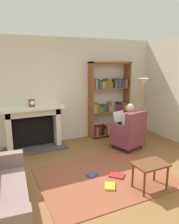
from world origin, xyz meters
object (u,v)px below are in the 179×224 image
object	(u,v)px
fireplace	(33,126)
bookshelf	(109,102)
armchair_reading	(130,133)
seated_reader	(126,124)
side_table	(150,167)
mantel_clock	(32,103)
floor_lamp	(142,88)

from	to	relation	value
fireplace	bookshelf	xyz separation A→B (m)	(2.16, 0.03, 0.40)
armchair_reading	bookshelf	bearing A→B (deg)	-110.38
seated_reader	fireplace	bearing A→B (deg)	-42.21
side_table	mantel_clock	bearing A→B (deg)	119.27
fireplace	armchair_reading	xyz separation A→B (m)	(2.09, -1.09, -0.14)
floor_lamp	bookshelf	bearing A→B (deg)	128.02
seated_reader	floor_lamp	world-z (taller)	floor_lamp
armchair_reading	floor_lamp	distance (m)	1.25
bookshelf	armchair_reading	xyz separation A→B (m)	(-0.07, -1.12, -0.55)
seated_reader	side_table	distance (m)	1.81
bookshelf	floor_lamp	bearing A→B (deg)	-51.98
floor_lamp	fireplace	bearing A→B (deg)	165.98
fireplace	side_table	world-z (taller)	fireplace
armchair_reading	side_table	size ratio (longest dim) A/B	1.73
bookshelf	seated_reader	distance (m)	1.07
fireplace	side_table	xyz separation A→B (m)	(1.41, -2.64, -0.18)
armchair_reading	seated_reader	bearing A→B (deg)	-90.00
fireplace	side_table	distance (m)	3.00
floor_lamp	side_table	bearing A→B (deg)	-123.59
bookshelf	floor_lamp	size ratio (longest dim) A/B	1.24
mantel_clock	armchair_reading	bearing A→B (deg)	-25.06
bookshelf	side_table	bearing A→B (deg)	-105.64
bookshelf	seated_reader	size ratio (longest dim) A/B	1.84
fireplace	seated_reader	distance (m)	2.27
bookshelf	armchair_reading	size ratio (longest dim) A/B	2.16
bookshelf	armchair_reading	world-z (taller)	bookshelf
side_table	bookshelf	bearing A→B (deg)	74.36
fireplace	seated_reader	xyz separation A→B (m)	(2.05, -0.97, 0.05)
bookshelf	side_table	distance (m)	2.84
fireplace	mantel_clock	xyz separation A→B (m)	(-0.02, -0.10, 0.59)
fireplace	bookshelf	size ratio (longest dim) A/B	0.70
mantel_clock	bookshelf	xyz separation A→B (m)	(2.17, 0.14, -0.18)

